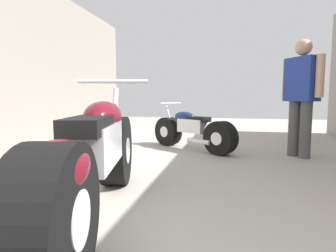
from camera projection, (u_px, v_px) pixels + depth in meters
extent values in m
plane|color=#A8A399|center=(197.00, 166.00, 3.51)|extent=(17.38, 17.38, 0.00)
cube|color=gray|center=(6.00, 60.00, 3.98)|extent=(0.08, 7.97, 2.88)
cylinder|color=black|center=(116.00, 151.00, 2.75)|extent=(0.40, 0.73, 0.70)
cylinder|color=silver|center=(116.00, 151.00, 2.75)|extent=(0.31, 0.32, 0.26)
cylinder|color=black|center=(54.00, 220.00, 1.18)|extent=(0.40, 0.73, 0.70)
cylinder|color=silver|center=(54.00, 220.00, 1.18)|extent=(0.31, 0.32, 0.26)
cube|color=silver|center=(96.00, 145.00, 1.95)|extent=(0.42, 0.74, 0.30)
ellipsoid|color=#5B0F19|center=(103.00, 116.00, 2.17)|extent=(0.41, 0.62, 0.24)
cube|color=black|center=(88.00, 125.00, 1.74)|extent=(0.35, 0.56, 0.11)
ellipsoid|color=#5B0F19|center=(56.00, 168.00, 1.22)|extent=(0.39, 0.53, 0.26)
cylinder|color=silver|center=(115.00, 119.00, 2.67)|extent=(0.12, 0.28, 0.63)
cylinder|color=silver|center=(113.00, 81.00, 2.59)|extent=(0.66, 0.20, 0.04)
cylinder|color=silver|center=(60.00, 202.00, 1.65)|extent=(0.23, 0.60, 0.10)
cylinder|color=black|center=(168.00, 131.00, 5.06)|extent=(0.56, 0.48, 0.53)
cylinder|color=silver|center=(168.00, 131.00, 5.06)|extent=(0.29, 0.30, 0.20)
cylinder|color=black|center=(220.00, 138.00, 4.19)|extent=(0.56, 0.48, 0.53)
cylinder|color=silver|center=(220.00, 138.00, 4.19)|extent=(0.29, 0.30, 0.20)
cube|color=silver|center=(192.00, 126.00, 4.61)|extent=(0.55, 0.46, 0.23)
ellipsoid|color=navy|center=(184.00, 117.00, 4.72)|extent=(0.47, 0.42, 0.18)
cube|color=black|center=(199.00, 119.00, 4.49)|extent=(0.43, 0.37, 0.08)
ellipsoid|color=navy|center=(218.00, 127.00, 4.20)|extent=(0.42, 0.38, 0.20)
cylinder|color=silver|center=(169.00, 118.00, 5.01)|extent=(0.19, 0.15, 0.48)
cylinder|color=silver|center=(171.00, 103.00, 4.95)|extent=(0.31, 0.44, 0.03)
cylinder|color=silver|center=(198.00, 141.00, 4.37)|extent=(0.41, 0.32, 0.07)
cylinder|color=#4C4C4C|center=(294.00, 129.00, 4.11)|extent=(0.22, 0.22, 0.84)
cylinder|color=#4C4C4C|center=(305.00, 130.00, 3.92)|extent=(0.22, 0.22, 0.84)
cube|color=navy|center=(302.00, 79.00, 3.94)|extent=(0.47, 0.52, 0.64)
cylinder|color=tan|center=(286.00, 79.00, 4.20)|extent=(0.16, 0.16, 0.59)
cylinder|color=tan|center=(320.00, 76.00, 3.67)|extent=(0.16, 0.16, 0.59)
sphere|color=tan|center=(304.00, 47.00, 3.89)|extent=(0.23, 0.23, 0.23)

